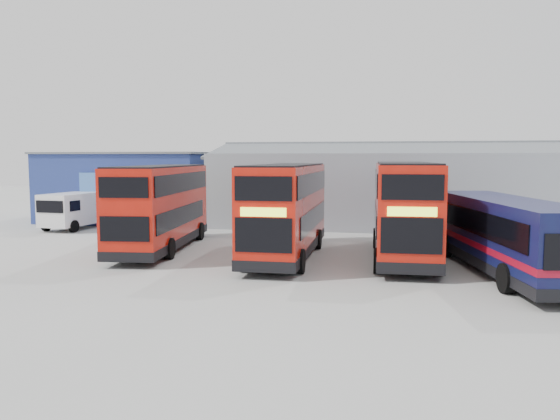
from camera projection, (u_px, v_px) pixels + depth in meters
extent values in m
plane|color=#969691|center=(257.00, 280.00, 21.21)|extent=(120.00, 120.00, 0.00)
cube|color=navy|center=(134.00, 187.00, 41.28)|extent=(12.00, 8.00, 5.00)
cube|color=#5B6064|center=(133.00, 153.00, 41.04)|extent=(12.30, 8.30, 0.15)
cube|color=#4373BD|center=(106.00, 183.00, 37.23)|extent=(3.96, 0.15, 1.40)
cube|color=gray|center=(432.00, 189.00, 38.92)|extent=(30.00, 12.00, 5.00)
cube|color=#5B6064|center=(437.00, 150.00, 35.93)|extent=(30.50, 6.33, 1.29)
cube|color=#5B6064|center=(430.00, 151.00, 41.39)|extent=(30.50, 6.33, 1.29)
cube|color=red|center=(161.00, 205.00, 27.87)|extent=(3.53, 10.37, 3.92)
cube|color=black|center=(162.00, 239.00, 28.04)|extent=(3.58, 10.42, 0.44)
cube|color=black|center=(183.00, 215.00, 27.43)|extent=(1.00, 8.57, 0.92)
cube|color=black|center=(135.00, 215.00, 27.64)|extent=(1.00, 8.57, 0.92)
cube|color=black|center=(184.00, 182.00, 27.65)|extent=(1.11, 9.53, 0.92)
cube|color=black|center=(137.00, 182.00, 27.87)|extent=(1.11, 9.53, 0.92)
cube|color=black|center=(187.00, 207.00, 32.99)|extent=(2.17, 0.29, 1.31)
cube|color=black|center=(186.00, 178.00, 32.82)|extent=(2.17, 0.29, 0.92)
cube|color=#C9E32F|center=(187.00, 193.00, 32.91)|extent=(1.74, 0.23, 0.34)
cube|color=black|center=(125.00, 229.00, 22.87)|extent=(2.12, 0.28, 1.07)
cube|color=black|center=(123.00, 188.00, 22.70)|extent=(2.12, 0.28, 0.87)
cube|color=black|center=(160.00, 166.00, 27.68)|extent=(3.37, 10.21, 0.10)
cylinder|color=black|center=(200.00, 231.00, 31.45)|extent=(0.42, 1.04, 1.01)
cylinder|color=black|center=(161.00, 231.00, 31.65)|extent=(0.42, 1.04, 1.01)
cylinder|color=black|center=(170.00, 249.00, 25.40)|extent=(0.42, 1.04, 1.01)
cylinder|color=black|center=(121.00, 248.00, 25.60)|extent=(0.42, 1.04, 1.01)
cube|color=red|center=(287.00, 208.00, 25.80)|extent=(2.61, 10.41, 4.00)
cube|color=black|center=(287.00, 246.00, 25.97)|extent=(2.65, 10.45, 0.44)
cube|color=black|center=(263.00, 217.00, 26.46)|extent=(0.16, 8.80, 0.94)
cube|color=black|center=(314.00, 218.00, 26.00)|extent=(0.16, 8.80, 0.94)
cube|color=black|center=(261.00, 182.00, 25.91)|extent=(0.18, 9.78, 0.94)
cube|color=black|center=(313.00, 183.00, 25.45)|extent=(0.18, 9.78, 0.94)
cube|color=black|center=(263.00, 235.00, 20.76)|extent=(2.22, 0.08, 1.33)
cube|color=black|center=(263.00, 189.00, 20.59)|extent=(2.22, 0.08, 0.94)
cube|color=#C9E32F|center=(263.00, 212.00, 20.66)|extent=(1.78, 0.06, 0.35)
cube|color=black|center=(302.00, 210.00, 30.95)|extent=(2.17, 0.08, 1.09)
cube|color=black|center=(303.00, 178.00, 30.78)|extent=(2.17, 0.08, 0.89)
cube|color=black|center=(287.00, 165.00, 25.61)|extent=(2.46, 10.26, 0.10)
cylinder|color=black|center=(244.00, 259.00, 22.66)|extent=(0.33, 1.03, 1.03)
cylinder|color=black|center=(300.00, 261.00, 22.23)|extent=(0.33, 1.03, 1.03)
cylinder|color=black|center=(273.00, 238.00, 28.75)|extent=(0.33, 1.03, 1.03)
cylinder|color=black|center=(318.00, 239.00, 28.32)|extent=(0.33, 1.03, 1.03)
cube|color=red|center=(404.00, 208.00, 25.53)|extent=(2.86, 10.67, 4.08)
cube|color=black|center=(403.00, 246.00, 25.70)|extent=(2.90, 10.71, 0.45)
cube|color=black|center=(376.00, 216.00, 26.18)|extent=(0.34, 8.97, 0.96)
cube|color=black|center=(431.00, 217.00, 25.76)|extent=(0.34, 8.97, 0.96)
cube|color=black|center=(376.00, 181.00, 25.62)|extent=(0.37, 9.98, 0.96)
cube|color=black|center=(433.00, 181.00, 25.20)|extent=(0.37, 9.98, 0.96)
cube|color=black|center=(411.00, 236.00, 20.36)|extent=(2.27, 0.12, 1.36)
cube|color=black|center=(413.00, 187.00, 20.19)|extent=(2.27, 0.12, 0.96)
cube|color=#C9E32F|center=(412.00, 212.00, 20.27)|extent=(1.82, 0.10, 0.35)
cube|color=black|center=(398.00, 209.00, 30.80)|extent=(2.22, 0.12, 1.11)
cube|color=black|center=(399.00, 177.00, 30.63)|extent=(2.22, 0.12, 0.91)
cube|color=black|center=(405.00, 163.00, 25.33)|extent=(2.70, 10.51, 0.10)
cylinder|color=black|center=(378.00, 261.00, 22.29)|extent=(0.36, 1.06, 1.05)
cylinder|color=black|center=(439.00, 263.00, 21.89)|extent=(0.36, 1.06, 1.05)
cylinder|color=black|center=(376.00, 238.00, 28.53)|extent=(0.36, 1.06, 1.05)
cylinder|color=black|center=(424.00, 239.00, 28.13)|extent=(0.36, 1.06, 1.05)
cube|color=#0D153B|center=(506.00, 233.00, 22.02)|extent=(4.56, 11.52, 2.71)
cube|color=black|center=(505.00, 261.00, 22.13)|extent=(4.61, 11.56, 0.41)
cube|color=maroon|center=(506.00, 244.00, 22.07)|extent=(4.60, 11.55, 0.26)
cube|color=black|center=(543.00, 223.00, 21.66)|extent=(1.77, 9.25, 0.97)
cube|color=black|center=(477.00, 223.00, 21.69)|extent=(1.77, 9.25, 0.97)
cube|color=black|center=(462.00, 214.00, 27.62)|extent=(2.27, 0.47, 1.33)
cylinder|color=black|center=(498.00, 246.00, 26.08)|extent=(0.52, 1.10, 1.06)
cylinder|color=black|center=(447.00, 246.00, 26.12)|extent=(0.52, 1.10, 1.06)
cylinder|color=black|center=(506.00, 278.00, 19.00)|extent=(0.52, 1.10, 1.06)
cube|color=silver|center=(78.00, 208.00, 36.53)|extent=(2.66, 5.62, 2.07)
cube|color=black|center=(49.00, 207.00, 33.88)|extent=(1.96, 0.23, 0.76)
cube|color=black|center=(46.00, 205.00, 35.15)|extent=(0.14, 0.98, 0.65)
cube|color=black|center=(75.00, 206.00, 34.52)|extent=(0.14, 0.98, 0.65)
cylinder|color=black|center=(46.00, 225.00, 35.15)|extent=(0.33, 0.80, 0.78)
cylinder|color=black|center=(74.00, 226.00, 34.56)|extent=(0.33, 0.80, 0.78)
cylinder|color=black|center=(82.00, 219.00, 38.68)|extent=(0.33, 0.80, 0.78)
cylinder|color=black|center=(108.00, 220.00, 38.09)|extent=(0.33, 0.80, 0.78)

